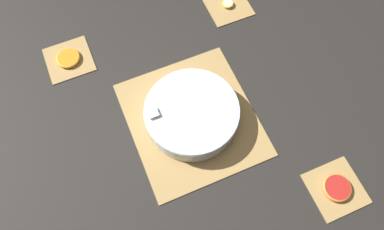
# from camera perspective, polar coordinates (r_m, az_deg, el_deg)

# --- Properties ---
(ground_plane) EXTENTS (6.00, 6.00, 0.00)m
(ground_plane) POSITION_cam_1_polar(r_m,az_deg,el_deg) (1.13, 0.00, -0.66)
(ground_plane) COLOR black
(bamboo_mat_center) EXTENTS (0.40, 0.37, 0.01)m
(bamboo_mat_center) POSITION_cam_1_polar(r_m,az_deg,el_deg) (1.12, 0.00, -0.60)
(bamboo_mat_center) COLOR #A8844C
(bamboo_mat_center) RESTS_ON ground_plane
(coaster_mat_near_left) EXTENTS (0.14, 0.14, 0.01)m
(coaster_mat_near_left) POSITION_cam_1_polar(r_m,az_deg,el_deg) (1.29, -18.25, 8.06)
(coaster_mat_near_left) COLOR #A8844C
(coaster_mat_near_left) RESTS_ON ground_plane
(coaster_mat_far_left) EXTENTS (0.14, 0.14, 0.01)m
(coaster_mat_far_left) POSITION_cam_1_polar(r_m,az_deg,el_deg) (1.36, 5.49, 16.31)
(coaster_mat_far_left) COLOR #A8844C
(coaster_mat_far_left) RESTS_ON ground_plane
(coaster_mat_far_right) EXTENTS (0.14, 0.14, 0.01)m
(coaster_mat_far_right) POSITION_cam_1_polar(r_m,az_deg,el_deg) (1.13, 21.08, -10.41)
(coaster_mat_far_right) COLOR #A8844C
(coaster_mat_far_right) RESTS_ON ground_plane
(fruit_salad_bowl) EXTENTS (0.28, 0.28, 0.07)m
(fruit_salad_bowl) POSITION_cam_1_polar(r_m,az_deg,el_deg) (1.09, 0.02, 0.26)
(fruit_salad_bowl) COLOR silver
(fruit_salad_bowl) RESTS_ON bamboo_mat_center
(orange_slice_whole) EXTENTS (0.08, 0.08, 0.01)m
(orange_slice_whole) POSITION_cam_1_polar(r_m,az_deg,el_deg) (1.28, -18.35, 8.25)
(orange_slice_whole) COLOR orange
(orange_slice_whole) RESTS_ON coaster_mat_near_left
(banana_coin_single) EXTENTS (0.04, 0.04, 0.01)m
(banana_coin_single) POSITION_cam_1_polar(r_m,az_deg,el_deg) (1.36, 5.52, 16.51)
(banana_coin_single) COLOR beige
(banana_coin_single) RESTS_ON coaster_mat_far_left
(grapefruit_slice) EXTENTS (0.08, 0.08, 0.01)m
(grapefruit_slice) POSITION_cam_1_polar(r_m,az_deg,el_deg) (1.12, 21.24, -10.30)
(grapefruit_slice) COLOR #B2231E
(grapefruit_slice) RESTS_ON coaster_mat_far_right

